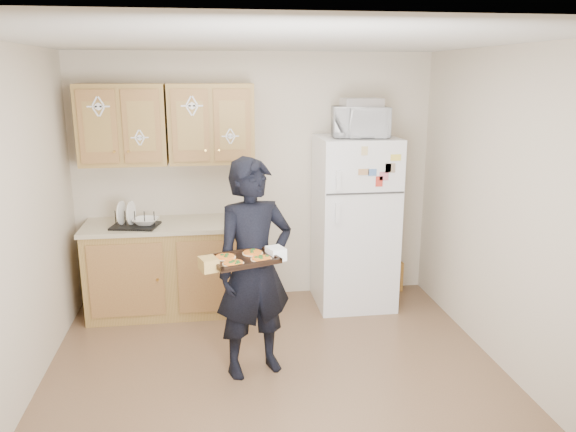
{
  "coord_description": "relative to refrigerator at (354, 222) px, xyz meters",
  "views": [
    {
      "loc": [
        -0.47,
        -3.82,
        2.29
      ],
      "look_at": [
        0.14,
        0.45,
        1.19
      ],
      "focal_mm": 35.0,
      "sensor_mm": 36.0,
      "label": 1
    }
  ],
  "objects": [
    {
      "name": "floor",
      "position": [
        -0.95,
        -1.43,
        -0.85
      ],
      "size": [
        3.6,
        3.6,
        0.0
      ],
      "primitive_type": "plane",
      "color": "brown",
      "rests_on": "ground"
    },
    {
      "name": "ceiling",
      "position": [
        -0.95,
        -1.43,
        1.65
      ],
      "size": [
        3.6,
        3.6,
        0.0
      ],
      "primitive_type": "plane",
      "color": "silver",
      "rests_on": "wall_back"
    },
    {
      "name": "wall_back",
      "position": [
        -0.95,
        0.37,
        0.4
      ],
      "size": [
        3.6,
        0.04,
        2.5
      ],
      "primitive_type": "cube",
      "color": "beige",
      "rests_on": "floor"
    },
    {
      "name": "wall_front",
      "position": [
        -0.95,
        -3.23,
        0.4
      ],
      "size": [
        3.6,
        0.04,
        2.5
      ],
      "primitive_type": "cube",
      "color": "beige",
      "rests_on": "floor"
    },
    {
      "name": "wall_left",
      "position": [
        -2.75,
        -1.43,
        0.4
      ],
      "size": [
        0.04,
        3.6,
        2.5
      ],
      "primitive_type": "cube",
      "color": "beige",
      "rests_on": "floor"
    },
    {
      "name": "wall_right",
      "position": [
        0.85,
        -1.43,
        0.4
      ],
      "size": [
        0.04,
        3.6,
        2.5
      ],
      "primitive_type": "cube",
      "color": "beige",
      "rests_on": "floor"
    },
    {
      "name": "refrigerator",
      "position": [
        0.0,
        0.0,
        0.0
      ],
      "size": [
        0.75,
        0.7,
        1.7
      ],
      "primitive_type": "cube",
      "color": "white",
      "rests_on": "floor"
    },
    {
      "name": "base_cabinet",
      "position": [
        -1.8,
        0.05,
        -0.42
      ],
      "size": [
        1.6,
        0.6,
        0.86
      ],
      "primitive_type": "cube",
      "color": "olive",
      "rests_on": "floor"
    },
    {
      "name": "countertop",
      "position": [
        -1.8,
        0.05,
        0.03
      ],
      "size": [
        1.64,
        0.64,
        0.04
      ],
      "primitive_type": "cube",
      "color": "#B5AC8B",
      "rests_on": "base_cabinet"
    },
    {
      "name": "upper_cab_left",
      "position": [
        -2.2,
        0.18,
        0.98
      ],
      "size": [
        0.8,
        0.33,
        0.75
      ],
      "primitive_type": "cube",
      "color": "olive",
      "rests_on": "wall_back"
    },
    {
      "name": "upper_cab_right",
      "position": [
        -1.38,
        0.18,
        0.98
      ],
      "size": [
        0.8,
        0.33,
        0.75
      ],
      "primitive_type": "cube",
      "color": "olive",
      "rests_on": "wall_back"
    },
    {
      "name": "cereal_box",
      "position": [
        0.52,
        0.24,
        -0.69
      ],
      "size": [
        0.2,
        0.07,
        0.32
      ],
      "primitive_type": "cube",
      "color": "#E2AD4F",
      "rests_on": "floor"
    },
    {
      "name": "person",
      "position": [
        -1.1,
        -1.22,
        0.0
      ],
      "size": [
        0.72,
        0.59,
        1.7
      ],
      "primitive_type": "imported",
      "rotation": [
        0.0,
        0.0,
        0.33
      ],
      "color": "black",
      "rests_on": "floor"
    },
    {
      "name": "baking_tray",
      "position": [
        -1.2,
        -1.51,
        0.17
      ],
      "size": [
        0.53,
        0.46,
        0.04
      ],
      "primitive_type": "cube",
      "rotation": [
        0.0,
        0.0,
        0.33
      ],
      "color": "black",
      "rests_on": "person"
    },
    {
      "name": "pizza_front_left",
      "position": [
        -1.28,
        -1.61,
        0.19
      ],
      "size": [
        0.15,
        0.15,
        0.02
      ],
      "primitive_type": "cylinder",
      "color": "orange",
      "rests_on": "baking_tray"
    },
    {
      "name": "pizza_front_right",
      "position": [
        -1.08,
        -1.54,
        0.19
      ],
      "size": [
        0.15,
        0.15,
        0.02
      ],
      "primitive_type": "cylinder",
      "color": "orange",
      "rests_on": "baking_tray"
    },
    {
      "name": "pizza_back_left",
      "position": [
        -1.32,
        -1.47,
        0.19
      ],
      "size": [
        0.15,
        0.15,
        0.02
      ],
      "primitive_type": "cylinder",
      "color": "orange",
      "rests_on": "baking_tray"
    },
    {
      "name": "pizza_back_right",
      "position": [
        -1.13,
        -1.4,
        0.19
      ],
      "size": [
        0.15,
        0.15,
        0.02
      ],
      "primitive_type": "cylinder",
      "color": "orange",
      "rests_on": "baking_tray"
    },
    {
      "name": "microwave",
      "position": [
        0.01,
        -0.05,
        0.99
      ],
      "size": [
        0.55,
        0.4,
        0.29
      ],
      "primitive_type": "imported",
      "rotation": [
        0.0,
        0.0,
        -0.1
      ],
      "color": "white",
      "rests_on": "refrigerator"
    },
    {
      "name": "foil_pan",
      "position": [
        0.03,
        -0.02,
        1.18
      ],
      "size": [
        0.37,
        0.27,
        0.08
      ],
      "primitive_type": "cube",
      "rotation": [
        0.0,
        0.0,
        0.04
      ],
      "color": "silver",
      "rests_on": "microwave"
    },
    {
      "name": "dish_rack",
      "position": [
        -2.12,
        -0.05,
        0.13
      ],
      "size": [
        0.46,
        0.39,
        0.16
      ],
      "primitive_type": "cube",
      "rotation": [
        0.0,
        0.0,
        -0.21
      ],
      "color": "black",
      "rests_on": "countertop"
    },
    {
      "name": "bowl",
      "position": [
        -2.02,
        -0.05,
        0.1
      ],
      "size": [
        0.28,
        0.28,
        0.06
      ],
      "primitive_type": "imported",
      "rotation": [
        0.0,
        0.0,
        -0.21
      ],
      "color": "silver",
      "rests_on": "dish_rack"
    },
    {
      "name": "soap_bottle",
      "position": [
        -1.18,
        -0.04,
        0.14
      ],
      "size": [
        0.08,
        0.08,
        0.18
      ],
      "primitive_type": "imported",
      "rotation": [
        0.0,
        0.0,
        -0.02
      ],
      "color": "white",
      "rests_on": "countertop"
    }
  ]
}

